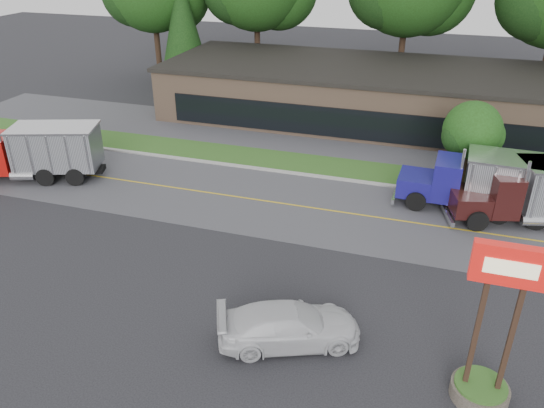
% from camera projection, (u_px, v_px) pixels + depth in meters
% --- Properties ---
extents(ground, '(140.00, 140.00, 0.00)m').
position_uv_depth(ground, '(218.00, 295.00, 22.75)').
color(ground, '#333338').
rests_on(ground, ground).
extents(road, '(60.00, 8.00, 0.02)m').
position_uv_depth(road, '(280.00, 203.00, 30.35)').
color(road, slate).
rests_on(road, ground).
extents(center_line, '(60.00, 0.12, 0.01)m').
position_uv_depth(center_line, '(280.00, 203.00, 30.35)').
color(center_line, gold).
rests_on(center_line, ground).
extents(curb, '(60.00, 0.30, 0.12)m').
position_uv_depth(curb, '(299.00, 175.00, 33.90)').
color(curb, '#9E9E99').
rests_on(curb, ground).
extents(grass_verge, '(60.00, 3.40, 0.03)m').
position_uv_depth(grass_verge, '(306.00, 164.00, 35.42)').
color(grass_verge, '#285D20').
rests_on(grass_verge, ground).
extents(far_parking, '(60.00, 7.00, 0.02)m').
position_uv_depth(far_parking, '(323.00, 139.00, 39.65)').
color(far_parking, slate).
rests_on(far_parking, ground).
extents(strip_mall, '(32.00, 12.00, 4.00)m').
position_uv_depth(strip_mall, '(364.00, 94.00, 43.26)').
color(strip_mall, '#8F6F58').
rests_on(strip_mall, ground).
extents(bilo_sign, '(2.20, 1.90, 5.95)m').
position_uv_depth(bilo_sign, '(489.00, 351.00, 16.86)').
color(bilo_sign, '#6B6054').
rests_on(bilo_sign, ground).
extents(evergreen_left, '(4.82, 4.82, 10.95)m').
position_uv_depth(evergreen_left, '(183.00, 25.00, 49.67)').
color(evergreen_left, '#382619').
rests_on(evergreen_left, ground).
extents(tree_verge, '(3.64, 3.42, 5.19)m').
position_uv_depth(tree_verge, '(473.00, 133.00, 31.22)').
color(tree_verge, '#382619').
rests_on(tree_verge, ground).
extents(dump_truck_red, '(8.94, 5.12, 3.36)m').
position_uv_depth(dump_truck_red, '(38.00, 151.00, 32.64)').
color(dump_truck_red, black).
rests_on(dump_truck_red, ground).
extents(dump_truck_blue, '(8.75, 2.98, 3.36)m').
position_uv_depth(dump_truck_blue, '(490.00, 182.00, 28.61)').
color(dump_truck_blue, black).
rests_on(dump_truck_blue, ground).
extents(rally_car, '(5.78, 4.14, 1.56)m').
position_uv_depth(rally_car, '(289.00, 325.00, 19.84)').
color(rally_car, silver).
rests_on(rally_car, ground).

